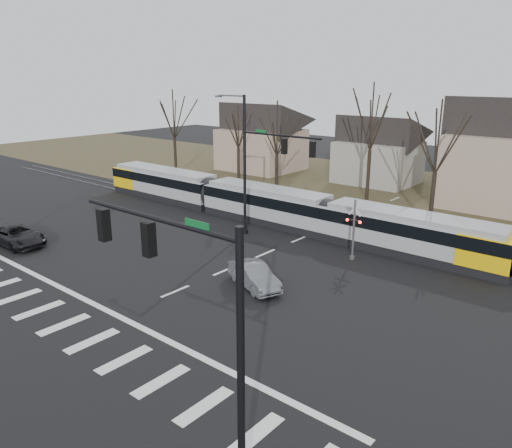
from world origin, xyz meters
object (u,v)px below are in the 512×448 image
Objects in this scene: sedan at (254,276)px; rail_crossing_signal at (354,231)px; tram at (266,203)px; suv at (16,235)px.

rail_crossing_signal is (2.05, 7.49, 1.20)m from sedan.
rail_crossing_signal reaches higher than tram.
tram is 13.25m from sedan.
sedan is (7.77, -10.69, -0.88)m from tram.
sedan is 1.09× the size of rail_crossing_signal.
suv is at bearing -147.11° from rail_crossing_signal.
sedan is 18.29m from suv.
tram is at bearing 161.91° from rail_crossing_signal.
sedan is at bearing -105.30° from rail_crossing_signal.
tram is at bearing -35.19° from suv.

